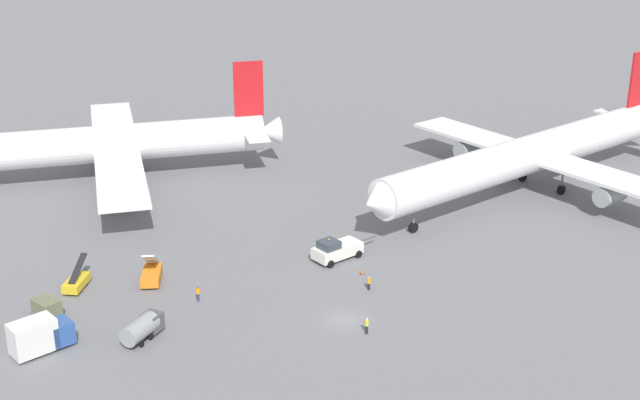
% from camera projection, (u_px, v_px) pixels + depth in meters
% --- Properties ---
extents(ground_plane, '(600.00, 600.00, 0.00)m').
position_uv_depth(ground_plane, '(345.00, 320.00, 89.25)').
color(ground_plane, slate).
extents(airliner_at_gate_left, '(53.38, 49.65, 16.23)m').
position_uv_depth(airliner_at_gate_left, '(103.00, 145.00, 126.28)').
color(airliner_at_gate_left, white).
rests_on(airliner_at_gate_left, ground).
extents(airliner_being_pushed, '(58.77, 43.98, 16.81)m').
position_uv_depth(airliner_being_pushed, '(530.00, 155.00, 120.95)').
color(airliner_being_pushed, white).
rests_on(airliner_being_pushed, ground).
extents(pushback_tug, '(9.18, 4.28, 2.96)m').
position_uv_depth(pushback_tug, '(336.00, 249.00, 102.23)').
color(pushback_tug, white).
rests_on(pushback_tug, ground).
extents(gse_fuel_bowser_stubby, '(4.91, 4.66, 2.40)m').
position_uv_depth(gse_fuel_bowser_stubby, '(143.00, 327.00, 85.25)').
color(gse_fuel_bowser_stubby, gray).
rests_on(gse_fuel_bowser_stubby, ground).
extents(gse_container_dolly_flat, '(3.34, 3.83, 2.15)m').
position_uv_depth(gse_container_dolly_flat, '(47.00, 308.00, 89.16)').
color(gse_container_dolly_flat, slate).
rests_on(gse_container_dolly_flat, ground).
extents(gse_stair_truck_yellow, '(3.33, 4.94, 4.06)m').
position_uv_depth(gse_stair_truck_yellow, '(151.00, 273.00, 96.94)').
color(gse_stair_truck_yellow, orange).
rests_on(gse_stair_truck_yellow, ground).
extents(gse_belt_loader_portside, '(3.55, 4.89, 3.02)m').
position_uv_depth(gse_belt_loader_portside, '(76.00, 282.00, 95.44)').
color(gse_belt_loader_portside, gold).
rests_on(gse_belt_loader_portside, ground).
extents(gse_catering_truck_tall, '(6.30, 4.14, 3.50)m').
position_uv_depth(gse_catering_truck_tall, '(40.00, 335.00, 82.99)').
color(gse_catering_truck_tall, '#2D5199').
rests_on(gse_catering_truck_tall, ground).
extents(ground_crew_marshaller_foreground, '(0.37, 0.46, 1.76)m').
position_uv_depth(ground_crew_marshaller_foreground, '(367.00, 325.00, 86.40)').
color(ground_crew_marshaller_foreground, black).
rests_on(ground_crew_marshaller_foreground, ground).
extents(ground_crew_wing_walker_right, '(0.36, 0.50, 1.58)m').
position_uv_depth(ground_crew_wing_walker_right, '(369.00, 283.00, 95.19)').
color(ground_crew_wing_walker_right, black).
rests_on(ground_crew_wing_walker_right, ground).
extents(ground_crew_ramp_agent_by_cones, '(0.47, 0.36, 1.75)m').
position_uv_depth(ground_crew_ramp_agent_by_cones, '(198.00, 293.00, 92.75)').
color(ground_crew_ramp_agent_by_cones, '#2D3351').
rests_on(ground_crew_ramp_agent_by_cones, ground).
extents(traffic_cone_wingtip_starboard, '(0.44, 0.44, 0.60)m').
position_uv_depth(traffic_cone_wingtip_starboard, '(362.00, 272.00, 99.00)').
color(traffic_cone_wingtip_starboard, orange).
rests_on(traffic_cone_wingtip_starboard, ground).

